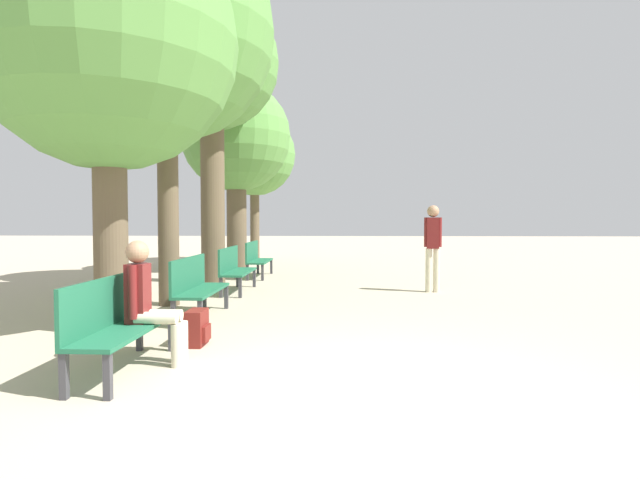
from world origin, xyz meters
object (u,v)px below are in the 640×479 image
(tree_row_3, at_px, (236,139))
(pedestrian_near, at_px, (433,242))
(tree_row_2, at_px, (212,67))
(bench_row_2, at_px, (234,267))
(tree_row_1, at_px, (166,34))
(backpack, at_px, (197,328))
(person_seated, at_px, (149,299))
(bench_row_0, at_px, (116,319))
(tree_row_0, at_px, (108,43))
(tree_row_4, at_px, (254,156))
(bench_row_3, at_px, (256,257))
(bench_row_1, at_px, (196,284))

(tree_row_3, bearing_deg, pedestrian_near, -38.61)
(tree_row_3, bearing_deg, tree_row_2, -90.00)
(tree_row_2, height_order, tree_row_3, tree_row_2)
(bench_row_2, xyz_separation_m, tree_row_1, (-0.78, -1.56, 4.05))
(tree_row_3, xyz_separation_m, backpack, (1.26, -8.18, -3.49))
(tree_row_1, xyz_separation_m, person_seated, (1.01, -3.45, -3.90))
(person_seated, bearing_deg, backpack, 71.79)
(tree_row_1, relative_size, person_seated, 5.13)
(tree_row_1, distance_m, backpack, 5.26)
(bench_row_0, relative_size, tree_row_0, 0.30)
(tree_row_0, height_order, person_seated, tree_row_0)
(backpack, bearing_deg, tree_row_4, 96.48)
(bench_row_0, bearing_deg, person_seated, 46.30)
(tree_row_2, relative_size, tree_row_4, 1.30)
(tree_row_2, height_order, tree_row_4, tree_row_2)
(bench_row_3, distance_m, person_seated, 7.63)
(bench_row_2, height_order, pedestrian_near, pedestrian_near)
(bench_row_2, xyz_separation_m, backpack, (0.49, -4.23, -0.30))
(tree_row_3, xyz_separation_m, tree_row_4, (-0.00, 2.92, -0.08))
(bench_row_1, bearing_deg, bench_row_0, -90.00)
(person_seated, distance_m, backpack, 0.94)
(tree_row_4, bearing_deg, bench_row_1, -85.33)
(bench_row_0, height_order, bench_row_1, same)
(bench_row_0, height_order, tree_row_1, tree_row_1)
(tree_row_1, bearing_deg, person_seated, -73.74)
(tree_row_2, bearing_deg, bench_row_3, 58.17)
(bench_row_0, distance_m, bench_row_3, 7.87)
(bench_row_0, xyz_separation_m, backpack, (0.49, 1.02, -0.30))
(bench_row_3, xyz_separation_m, pedestrian_near, (3.98, -2.47, 0.49))
(bench_row_2, relative_size, pedestrian_near, 0.92)
(tree_row_2, distance_m, backpack, 7.41)
(bench_row_1, bearing_deg, tree_row_3, 96.72)
(tree_row_3, relative_size, pedestrian_near, 3.03)
(bench_row_3, bearing_deg, tree_row_1, -100.51)
(bench_row_2, distance_m, backpack, 4.27)
(tree_row_3, xyz_separation_m, pedestrian_near, (4.76, -3.80, -2.69))
(bench_row_2, height_order, tree_row_3, tree_row_3)
(tree_row_2, relative_size, person_seated, 5.24)
(bench_row_0, relative_size, tree_row_1, 0.25)
(bench_row_0, height_order, tree_row_2, tree_row_2)
(tree_row_1, bearing_deg, tree_row_2, 90.00)
(bench_row_1, bearing_deg, bench_row_2, 90.00)
(tree_row_4, bearing_deg, backpack, -83.52)
(bench_row_3, bearing_deg, pedestrian_near, -31.79)
(bench_row_0, relative_size, tree_row_2, 0.24)
(bench_row_1, distance_m, tree_row_1, 4.26)
(bench_row_1, height_order, tree_row_4, tree_row_4)
(tree_row_4, bearing_deg, person_seated, -85.16)
(tree_row_0, xyz_separation_m, tree_row_1, (-0.00, 2.12, 0.89))
(tree_row_3, distance_m, pedestrian_near, 6.66)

